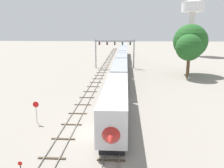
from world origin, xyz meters
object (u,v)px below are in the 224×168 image
Objects in this scene: trackside_tree_left at (189,48)px; passenger_train at (122,61)px; signal_gantry at (115,47)px; trackside_tree_mid at (190,41)px; stop_sign at (36,109)px; water_tower at (193,12)px.

passenger_train is at bearing 148.13° from trackside_tree_left.
passenger_train is 8.05× the size of signal_gantry.
trackside_tree_mid is (19.95, -8.42, 2.15)m from signal_gantry.
signal_gantry is 4.20× the size of stop_sign.
trackside_tree_left is at bearing 49.08° from stop_sign.
water_tower is 8.32× the size of stop_sign.
trackside_tree_left is (26.00, 30.00, 5.47)m from stop_sign.
trackside_tree_mid reaches higher than trackside_tree_left.
water_tower is at bearing 64.22° from stop_sign.
passenger_train reaches higher than stop_sign.
stop_sign is (-39.67, -82.13, -16.98)m from water_tower.
trackside_tree_left is at bearing -104.69° from water_tower.
passenger_train is 6.08m from signal_gantry.
water_tower is at bearing 75.53° from trackside_tree_mid.
stop_sign is at bearing -130.92° from trackside_tree_left.
passenger_train is 4.07× the size of water_tower.
water_tower is 55.11m from trackside_tree_left.
signal_gantry is 0.94× the size of trackside_tree_mid.
passenger_train is at bearing 166.69° from trackside_tree_mid.
stop_sign is (-7.75, -44.18, -4.47)m from signal_gantry.
passenger_train is 9.27× the size of trackside_tree_left.
trackside_tree_left is at bearing -37.84° from signal_gantry.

